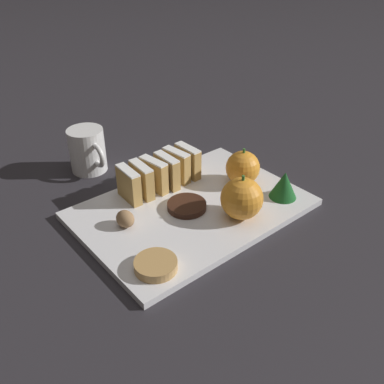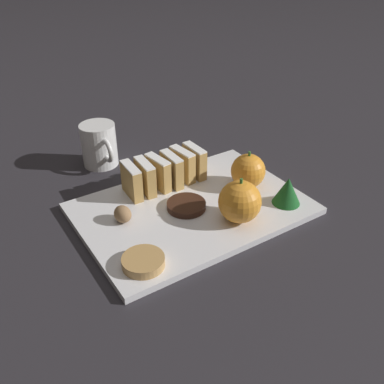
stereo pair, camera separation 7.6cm
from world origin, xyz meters
name	(u,v)px [view 2 (the right image)]	position (x,y,z in m)	size (l,w,h in m)	color
ground_plane	(192,211)	(0.00, 0.00, 0.00)	(6.00, 6.00, 0.00)	#28262B
serving_platter	(192,209)	(0.00, 0.00, 0.01)	(0.28, 0.40, 0.01)	white
stollen_slice_front	(132,181)	(-0.09, -0.07, 0.04)	(0.06, 0.02, 0.06)	tan
stollen_slice_second	(145,177)	(-0.09, -0.05, 0.04)	(0.06, 0.02, 0.06)	tan
stollen_slice_third	(158,173)	(-0.09, -0.02, 0.04)	(0.06, 0.03, 0.06)	tan
stollen_slice_fourth	(172,170)	(-0.09, 0.01, 0.04)	(0.06, 0.02, 0.06)	tan
stollen_slice_fifth	(182,165)	(-0.09, 0.04, 0.04)	(0.06, 0.03, 0.06)	tan
stollen_slice_sixth	(194,161)	(-0.09, 0.07, 0.04)	(0.06, 0.02, 0.06)	tan
orange_near	(248,171)	(0.00, 0.13, 0.05)	(0.07, 0.07, 0.07)	orange
orange_far	(240,202)	(0.08, 0.05, 0.05)	(0.07, 0.07, 0.08)	orange
walnut	(123,214)	(-0.03, -0.12, 0.03)	(0.04, 0.03, 0.03)	#8E6B47
chocolate_cookie	(185,204)	(0.00, -0.01, 0.02)	(0.07, 0.07, 0.01)	#381E14
gingerbread_cookie	(143,262)	(0.09, -0.15, 0.02)	(0.07, 0.07, 0.01)	tan
evergreen_sprig	(287,191)	(0.08, 0.15, 0.04)	(0.05, 0.05, 0.05)	#195623
coffee_mug	(99,145)	(-0.26, -0.07, 0.05)	(0.11, 0.07, 0.09)	white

